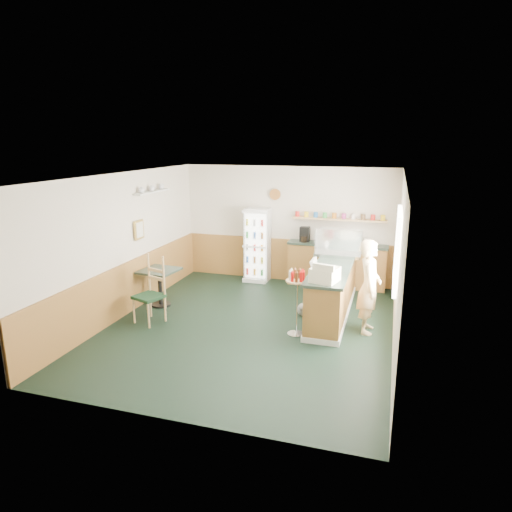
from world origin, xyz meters
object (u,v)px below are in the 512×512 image
at_px(display_case, 339,243).
at_px(cafe_chair, 151,287).
at_px(shopkeeper, 369,287).
at_px(cash_register, 325,275).
at_px(condiment_stand, 297,292).
at_px(cafe_table, 160,280).
at_px(drinks_fridge, 257,245).

relative_size(display_case, cafe_chair, 0.74).
bearing_deg(shopkeeper, cash_register, 123.17).
xyz_separation_m(shopkeeper, cafe_chair, (-3.87, -0.64, -0.18)).
relative_size(condiment_stand, cafe_chair, 0.92).
bearing_deg(cafe_table, condiment_stand, -11.66).
bearing_deg(drinks_fridge, cafe_chair, -111.01).
height_order(cash_register, cafe_chair, same).
distance_m(drinks_fridge, cash_register, 3.50).
distance_m(drinks_fridge, cafe_chair, 3.21).
relative_size(display_case, cafe_table, 1.21).
bearing_deg(condiment_stand, cafe_table, 168.34).
bearing_deg(shopkeeper, cafe_table, 86.12).
height_order(display_case, shopkeeper, shopkeeper).
relative_size(display_case, shopkeeper, 0.56).
relative_size(cash_register, condiment_stand, 0.37).
bearing_deg(display_case, cafe_chair, -148.64).
relative_size(drinks_fridge, shopkeeper, 1.05).
bearing_deg(cafe_table, shopkeeper, -1.49).
distance_m(cash_register, cafe_chair, 3.21).
bearing_deg(cafe_table, display_case, 19.26).
xyz_separation_m(cash_register, cafe_table, (-3.40, 0.61, -0.59)).
xyz_separation_m(cash_register, condiment_stand, (-0.47, 0.00, -0.34)).
bearing_deg(cafe_chair, shopkeeper, 28.09).
height_order(shopkeeper, cafe_table, shopkeeper).
bearing_deg(shopkeeper, cafe_chair, 96.94).
distance_m(condiment_stand, cafe_chair, 2.71).
xyz_separation_m(condiment_stand, cafe_table, (-2.93, 0.60, -0.25)).
height_order(shopkeeper, condiment_stand, shopkeeper).
height_order(display_case, cash_register, display_case).
relative_size(display_case, cash_register, 2.15).
relative_size(cash_register, shopkeeper, 0.26).
bearing_deg(condiment_stand, display_case, 75.39).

